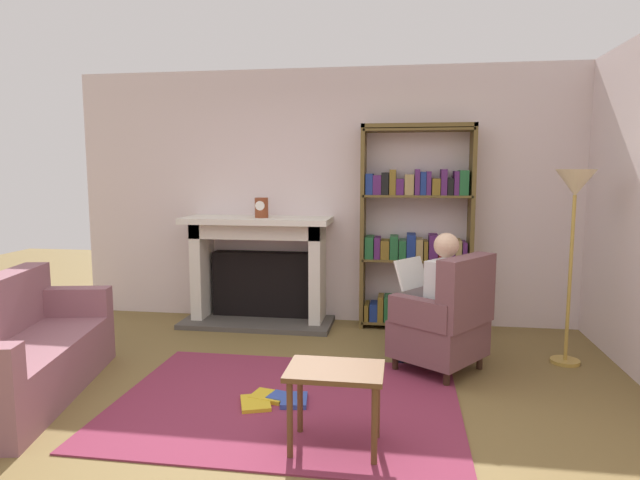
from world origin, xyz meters
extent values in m
plane|color=brown|center=(0.00, 0.00, 0.00)|extent=(14.00, 14.00, 0.00)
cube|color=silver|center=(0.00, 2.55, 1.35)|extent=(5.60, 0.10, 2.70)
cube|color=maroon|center=(0.00, 0.30, 0.01)|extent=(2.40, 1.80, 0.01)
cube|color=#4C4742|center=(-0.73, 2.18, 0.03)|extent=(1.59, 0.64, 0.05)
cube|color=black|center=(-0.73, 2.40, 0.40)|extent=(1.07, 0.20, 0.70)
cube|color=silver|center=(-1.36, 2.28, 0.54)|extent=(0.12, 0.44, 1.08)
cube|color=silver|center=(-0.09, 2.28, 0.54)|extent=(0.12, 0.44, 1.08)
cube|color=silver|center=(-0.73, 2.28, 1.00)|extent=(1.39, 0.44, 0.16)
cube|color=silver|center=(-0.73, 2.22, 1.11)|extent=(1.55, 0.56, 0.06)
cylinder|color=brown|center=(-0.67, 2.20, 1.25)|extent=(0.14, 0.14, 0.21)
cylinder|color=white|center=(-0.67, 2.14, 1.27)|extent=(0.10, 0.01, 0.10)
cube|color=brown|center=(0.38, 2.34, 1.05)|extent=(0.04, 0.32, 2.09)
cube|color=brown|center=(1.47, 2.34, 1.05)|extent=(0.04, 0.32, 2.09)
cube|color=brown|center=(0.92, 2.34, 2.07)|extent=(1.13, 0.32, 0.04)
cube|color=brown|center=(0.92, 2.34, 0.06)|extent=(1.09, 0.32, 0.02)
cube|color=brown|center=(0.43, 2.33, 0.16)|extent=(0.04, 0.26, 0.17)
cube|color=navy|center=(0.50, 2.33, 0.16)|extent=(0.08, 0.26, 0.18)
cube|color=brown|center=(0.57, 2.33, 0.20)|extent=(0.06, 0.26, 0.26)
cube|color=#1E592D|center=(0.65, 2.33, 0.20)|extent=(0.07, 0.26, 0.26)
cube|color=#997F4C|center=(0.73, 2.33, 0.19)|extent=(0.08, 0.26, 0.23)
cube|color=#997F4C|center=(0.80, 2.33, 0.19)|extent=(0.07, 0.26, 0.24)
cube|color=maroon|center=(0.87, 2.33, 0.16)|extent=(0.06, 0.26, 0.18)
cube|color=navy|center=(0.94, 2.33, 0.18)|extent=(0.07, 0.26, 0.23)
cube|color=black|center=(1.02, 2.33, 0.17)|extent=(0.07, 0.26, 0.20)
cube|color=navy|center=(1.09, 2.33, 0.17)|extent=(0.04, 0.26, 0.20)
cube|color=#4C1E59|center=(1.14, 2.33, 0.20)|extent=(0.05, 0.26, 0.25)
cube|color=#997F4C|center=(1.20, 2.33, 0.20)|extent=(0.06, 0.26, 0.25)
cube|color=#4C1E59|center=(1.27, 2.33, 0.15)|extent=(0.06, 0.26, 0.17)
cube|color=#4C1E59|center=(1.32, 2.33, 0.19)|extent=(0.04, 0.26, 0.24)
cube|color=#4C1E59|center=(1.39, 2.33, 0.19)|extent=(0.06, 0.26, 0.24)
cube|color=brown|center=(0.92, 2.34, 0.72)|extent=(1.09, 0.32, 0.02)
cube|color=#1E592D|center=(0.45, 2.33, 0.84)|extent=(0.09, 0.26, 0.23)
cube|color=#4C1E59|center=(0.53, 2.33, 0.84)|extent=(0.06, 0.26, 0.22)
cube|color=brown|center=(0.61, 2.33, 0.82)|extent=(0.09, 0.26, 0.19)
cube|color=#1E592D|center=(0.70, 2.33, 0.85)|extent=(0.08, 0.26, 0.23)
cube|color=#1E592D|center=(0.79, 2.33, 0.83)|extent=(0.07, 0.26, 0.19)
cube|color=navy|center=(0.88, 2.33, 0.86)|extent=(0.09, 0.26, 0.26)
cube|color=#997F4C|center=(0.96, 2.33, 0.83)|extent=(0.07, 0.26, 0.21)
cube|color=brown|center=(1.02, 2.33, 0.82)|extent=(0.04, 0.26, 0.19)
cube|color=#4C1E59|center=(1.10, 2.33, 0.86)|extent=(0.09, 0.26, 0.25)
cube|color=maroon|center=(1.17, 2.33, 0.83)|extent=(0.04, 0.26, 0.21)
cube|color=brown|center=(1.22, 2.33, 0.82)|extent=(0.05, 0.26, 0.17)
cube|color=#4C1E59|center=(1.28, 2.33, 0.82)|extent=(0.06, 0.26, 0.18)
cube|color=#997F4C|center=(1.34, 2.33, 0.83)|extent=(0.06, 0.26, 0.21)
cube|color=#4C1E59|center=(1.40, 2.33, 0.82)|extent=(0.04, 0.26, 0.19)
cube|color=brown|center=(0.92, 2.34, 1.38)|extent=(1.09, 0.32, 0.02)
cube|color=navy|center=(0.44, 2.33, 1.49)|extent=(0.07, 0.26, 0.21)
cube|color=#4C1E59|center=(0.52, 2.33, 1.49)|extent=(0.08, 0.26, 0.20)
cube|color=black|center=(0.60, 2.33, 1.50)|extent=(0.07, 0.26, 0.22)
cube|color=brown|center=(0.68, 2.33, 1.51)|extent=(0.06, 0.26, 0.25)
cube|color=#4C1E59|center=(0.75, 2.33, 1.47)|extent=(0.08, 0.26, 0.16)
cube|color=#997F4C|center=(0.84, 2.33, 1.49)|extent=(0.09, 0.26, 0.20)
cube|color=#4C1E59|center=(0.92, 2.33, 1.52)|extent=(0.05, 0.26, 0.26)
cube|color=navy|center=(0.98, 2.33, 1.50)|extent=(0.06, 0.26, 0.23)
cube|color=#4C1E59|center=(1.04, 2.33, 1.51)|extent=(0.05, 0.26, 0.24)
cube|color=brown|center=(1.11, 2.33, 1.47)|extent=(0.08, 0.26, 0.17)
cube|color=#4C1E59|center=(1.18, 2.33, 1.52)|extent=(0.06, 0.26, 0.26)
cube|color=black|center=(1.25, 2.33, 1.47)|extent=(0.06, 0.26, 0.17)
cube|color=#4C1E59|center=(1.30, 2.33, 1.51)|extent=(0.05, 0.26, 0.24)
cube|color=#1E592D|center=(1.38, 2.33, 1.51)|extent=(0.09, 0.26, 0.25)
cube|color=brown|center=(0.92, 2.34, 2.03)|extent=(1.09, 0.32, 0.02)
cylinder|color=#331E14|center=(1.05, 1.48, 0.06)|extent=(0.05, 0.05, 0.12)
cylinder|color=#331E14|center=(0.75, 1.06, 0.06)|extent=(0.05, 0.05, 0.12)
cylinder|color=#331E14|center=(1.44, 1.20, 0.06)|extent=(0.05, 0.05, 0.12)
cylinder|color=#331E14|center=(1.14, 0.78, 0.06)|extent=(0.05, 0.05, 0.12)
cube|color=brown|center=(1.09, 1.13, 0.27)|extent=(0.86, 0.87, 0.30)
cube|color=brown|center=(1.29, 0.99, 0.70)|extent=(0.50, 0.61, 0.55)
cube|color=brown|center=(1.25, 1.35, 0.53)|extent=(0.51, 0.41, 0.22)
cube|color=brown|center=(0.93, 0.91, 0.53)|extent=(0.51, 0.41, 0.22)
cube|color=silver|center=(1.13, 1.10, 0.67)|extent=(0.35, 0.38, 0.50)
sphere|color=#D8AD8C|center=(1.13, 1.10, 1.04)|extent=(0.20, 0.20, 0.20)
cube|color=#191E3F|center=(1.02, 1.28, 0.47)|extent=(0.39, 0.33, 0.12)
cube|color=#191E3F|center=(0.92, 1.15, 0.47)|extent=(0.39, 0.33, 0.12)
cylinder|color=#191E3F|center=(0.86, 1.39, 0.21)|extent=(0.10, 0.10, 0.42)
cylinder|color=#191E3F|center=(0.77, 1.26, 0.21)|extent=(0.10, 0.10, 0.42)
cube|color=white|center=(0.86, 1.29, 0.77)|extent=(0.30, 0.36, 0.25)
cube|color=#8E5B65|center=(-1.87, 0.12, 0.20)|extent=(1.02, 1.81, 0.40)
cube|color=#8E5B65|center=(-2.03, 0.87, 0.52)|extent=(0.72, 0.30, 0.24)
cube|color=brown|center=(0.41, -0.27, 0.48)|extent=(0.56, 0.39, 0.03)
cylinder|color=brown|center=(0.18, -0.42, 0.23)|extent=(0.04, 0.04, 0.46)
cylinder|color=brown|center=(0.65, -0.42, 0.23)|extent=(0.04, 0.04, 0.46)
cylinder|color=brown|center=(0.18, -0.12, 0.23)|extent=(0.04, 0.04, 0.46)
cylinder|color=brown|center=(0.65, -0.12, 0.23)|extent=(0.04, 0.04, 0.46)
cube|color=#334CA5|center=(-0.03, 0.32, 0.03)|extent=(0.24, 0.20, 0.03)
cube|color=gold|center=(-0.14, 0.34, 0.03)|extent=(0.28, 0.24, 0.03)
cube|color=gold|center=(-0.20, 0.22, 0.02)|extent=(0.28, 0.32, 0.03)
cube|color=#334CA5|center=(0.06, 0.29, 0.03)|extent=(0.21, 0.26, 0.03)
cylinder|color=#B7933F|center=(2.18, 1.45, 0.01)|extent=(0.24, 0.24, 0.03)
cylinder|color=#B7933F|center=(2.18, 1.45, 0.73)|extent=(0.03, 0.03, 1.40)
cone|color=beige|center=(2.18, 1.45, 1.53)|extent=(0.32, 0.32, 0.22)
camera|label=1|loc=(0.78, -3.26, 1.63)|focal=30.39mm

